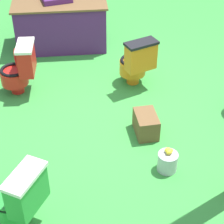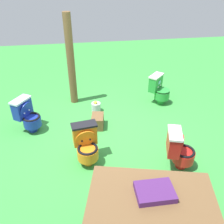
{
  "view_description": "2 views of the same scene",
  "coord_description": "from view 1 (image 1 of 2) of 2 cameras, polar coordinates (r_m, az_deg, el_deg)",
  "views": [
    {
      "loc": [
        -1.6,
        -3.77,
        3.23
      ],
      "look_at": [
        -0.32,
        -0.3,
        0.39
      ],
      "focal_mm": 65.3,
      "sensor_mm": 36.0,
      "label": 1
    },
    {
      "loc": [
        0.46,
        3.93,
        3.03
      ],
      "look_at": [
        -0.19,
        -0.16,
        0.46
      ],
      "focal_mm": 38.27,
      "sensor_mm": 36.0,
      "label": 2
    }
  ],
  "objects": [
    {
      "name": "toilet_green",
      "position": [
        3.86,
        -12.91,
        -11.71
      ],
      "size": [
        0.63,
        0.63,
        0.73
      ],
      "rotation": [
        0.0,
        0.0,
        0.8
      ],
      "color": "green",
      "rests_on": "ground"
    },
    {
      "name": "toilet_red",
      "position": [
        5.64,
        -12.77,
        6.0
      ],
      "size": [
        0.59,
        0.53,
        0.73
      ],
      "rotation": [
        0.0,
        0.0,
        1.28
      ],
      "color": "red",
      "rests_on": "ground"
    },
    {
      "name": "toilet_orange",
      "position": [
        5.65,
        3.43,
        7.02
      ],
      "size": [
        0.47,
        0.54,
        0.73
      ],
      "rotation": [
        0.0,
        0.0,
        0.14
      ],
      "color": "orange",
      "rests_on": "ground"
    },
    {
      "name": "lemon_bucket",
      "position": [
        4.49,
        7.78,
        -6.85
      ],
      "size": [
        0.22,
        0.22,
        0.28
      ],
      "color": "#B7B7BF",
      "rests_on": "ground"
    },
    {
      "name": "small_crate",
      "position": [
        4.92,
        4.78,
        -1.7
      ],
      "size": [
        0.31,
        0.42,
        0.27
      ],
      "primitive_type": "cube",
      "rotation": [
        0.0,
        0.0,
        4.54
      ],
      "color": "brown",
      "rests_on": "ground"
    },
    {
      "name": "ground",
      "position": [
        5.22,
        2.16,
        -0.82
      ],
      "size": [
        14.0,
        14.0,
        0.0
      ],
      "primitive_type": "plane",
      "color": "green"
    },
    {
      "name": "vendor_table",
      "position": [
        6.76,
        -7.18,
        12.34
      ],
      "size": [
        1.63,
        1.19,
        0.85
      ],
      "rotation": [
        0.0,
        0.0,
        -0.25
      ],
      "color": "#4C2360",
      "rests_on": "ground"
    }
  ]
}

